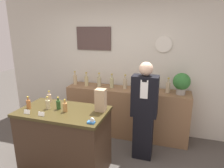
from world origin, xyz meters
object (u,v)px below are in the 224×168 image
(paper_bag, at_px, (101,100))
(tape_dispenser, at_px, (91,122))
(potted_plant, at_px, (182,82))
(shopkeeper, at_px, (144,112))

(paper_bag, relative_size, tape_dispenser, 3.44)
(paper_bag, bearing_deg, potted_plant, 46.23)
(paper_bag, bearing_deg, shopkeeper, 44.71)
(potted_plant, xyz_separation_m, tape_dispenser, (-1.05, -1.51, -0.18))
(paper_bag, distance_m, tape_dispenser, 0.41)
(shopkeeper, xyz_separation_m, potted_plant, (0.54, 0.59, 0.37))
(potted_plant, height_order, tape_dispenser, potted_plant)
(shopkeeper, bearing_deg, potted_plant, 47.64)
(paper_bag, height_order, tape_dispenser, paper_bag)
(shopkeeper, distance_m, paper_bag, 0.81)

